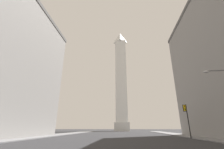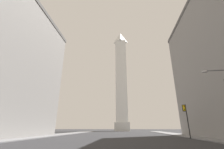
{
  "view_description": "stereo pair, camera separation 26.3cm",
  "coord_description": "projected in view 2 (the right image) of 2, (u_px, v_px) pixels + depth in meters",
  "views": [
    {
      "loc": [
        1.77,
        -2.5,
        1.88
      ],
      "look_at": [
        -3.31,
        57.91,
        23.43
      ],
      "focal_mm": 24.0,
      "sensor_mm": 36.0,
      "label": 1
    },
    {
      "loc": [
        2.03,
        -2.48,
        1.88
      ],
      "look_at": [
        -3.31,
        57.91,
        23.43
      ],
      "focal_mm": 24.0,
      "sensor_mm": 36.0,
      "label": 2
    }
  ],
  "objects": [
    {
      "name": "sidewalk_left",
      "position": [
        41.0,
        136.0,
        32.2
      ],
      "size": [
        5.0,
        102.83,
        0.15
      ],
      "primitive_type": "cube",
      "color": "slate",
      "rests_on": "ground_plane"
    },
    {
      "name": "sidewalk_right",
      "position": [
        199.0,
        137.0,
        29.49
      ],
      "size": [
        5.0,
        102.83,
        0.15
      ],
      "primitive_type": "cube",
      "color": "slate",
      "rests_on": "ground_plane"
    },
    {
      "name": "obelisk",
      "position": [
        121.0,
        79.0,
        92.51
      ],
      "size": [
        8.34,
        8.34,
        63.31
      ],
      "color": "silver",
      "rests_on": "ground_plane"
    },
    {
      "name": "traffic_light_mid_right",
      "position": [
        186.0,
        115.0,
        28.8
      ],
      "size": [
        0.79,
        0.52,
        6.21
      ],
      "color": "black",
      "rests_on": "ground_plane"
    }
  ]
}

